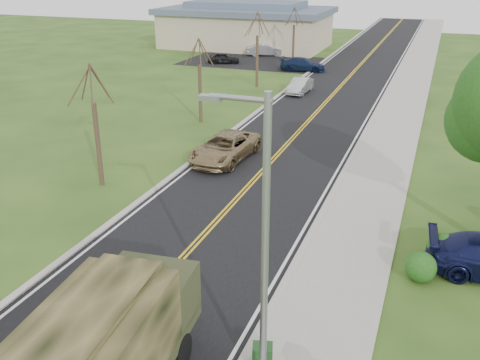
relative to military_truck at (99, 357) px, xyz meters
The scene contains 18 objects.
ground 3.83m from the military_truck, 122.70° to the left, with size 160.00×160.00×0.00m, color #274517.
road 42.82m from the military_truck, 92.36° to the left, with size 8.00×120.00×0.01m, color black.
curb_right 42.85m from the military_truck, 86.80° to the left, with size 0.30×120.00×0.12m, color #9E998E.
sidewalk_right 42.99m from the military_truck, 84.47° to the left, with size 3.20×120.00×0.10m, color #9E998E.
curb_left 43.19m from the military_truck, 97.87° to the left, with size 0.30×120.00×0.10m, color #9E998E.
street_light 4.55m from the military_truck, 35.51° to the left, with size 1.65×0.22×8.00m.
bare_tree_a 15.48m from the military_truck, 124.52° to the left, with size 1.93×2.26×6.08m.
bare_tree_b 26.25m from the military_truck, 109.50° to the left, with size 1.83×2.14×5.73m.
bare_tree_c 37.78m from the military_truck, 103.41° to the left, with size 2.04×2.39×6.42m.
bare_tree_d 49.53m from the military_truck, 100.19° to the left, with size 1.88×2.20×5.91m.
commercial_building 61.34m from the military_truck, 106.81° to the left, with size 25.50×21.50×5.65m.
military_truck is the anchor object (origin of this frame).
suv_champagne 18.76m from the military_truck, 103.26° to the left, with size 2.46×5.34×1.48m, color #8C754F.
sedan_silver 35.93m from the military_truck, 97.22° to the left, with size 1.33×3.81×1.25m, color #B9B9BE.
utility_box_far 4.59m from the military_truck, 46.88° to the left, with size 0.55×0.45×0.65m, color #174117.
lot_car_dark 49.04m from the military_truck, 108.92° to the left, with size 1.39×3.44×1.17m, color black.
lot_car_silver 54.38m from the military_truck, 104.05° to the left, with size 1.48×4.24×1.40m, color #A1A1A6.
lot_car_navy 45.76m from the military_truck, 98.50° to the left, with size 1.86×4.57×1.33m, color #101C3B.
Camera 1 is at (8.25, -10.78, 10.48)m, focal length 40.00 mm.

